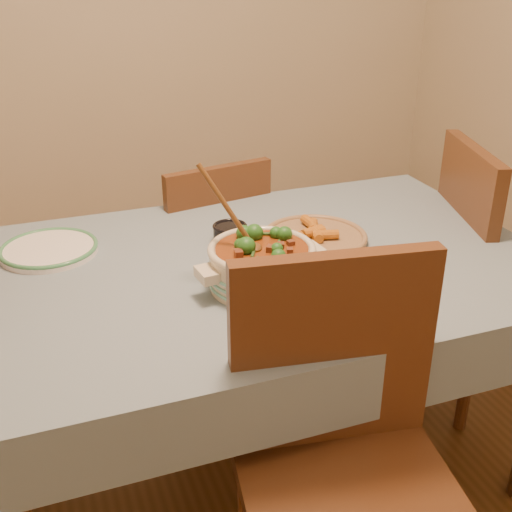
{
  "coord_description": "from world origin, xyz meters",
  "views": [
    {
      "loc": [
        -0.59,
        -1.57,
        1.59
      ],
      "look_at": [
        -0.07,
        -0.15,
        0.85
      ],
      "focal_mm": 45.0,
      "sensor_mm": 36.0,
      "label": 1
    }
  ],
  "objects": [
    {
      "name": "floor",
      "position": [
        0.0,
        0.0,
        0.0
      ],
      "size": [
        4.5,
        4.5,
        0.0
      ],
      "primitive_type": "plane",
      "color": "#4E3216",
      "rests_on": "ground"
    },
    {
      "name": "dining_table",
      "position": [
        0.0,
        0.0,
        0.66
      ],
      "size": [
        1.68,
        1.08,
        0.76
      ],
      "color": "brown",
      "rests_on": "floor"
    },
    {
      "name": "stew_casserole",
      "position": [
        -0.05,
        -0.14,
        0.83
      ],
      "size": [
        0.37,
        0.31,
        0.34
      ],
      "rotation": [
        0.0,
        0.0,
        0.11
      ],
      "color": "beige",
      "rests_on": "dining_table"
    },
    {
      "name": "white_plate",
      "position": [
        -0.57,
        0.27,
        0.77
      ],
      "size": [
        0.37,
        0.37,
        0.03
      ],
      "rotation": [
        0.0,
        0.0,
        -0.36
      ],
      "color": "white",
      "rests_on": "dining_table"
    },
    {
      "name": "condiment_bowl",
      "position": [
        -0.04,
        0.16,
        0.79
      ],
      "size": [
        0.12,
        0.12,
        0.06
      ],
      "rotation": [
        0.0,
        0.0,
        -0.23
      ],
      "color": "black",
      "rests_on": "dining_table"
    },
    {
      "name": "fried_plate",
      "position": [
        0.21,
        0.07,
        0.78
      ],
      "size": [
        0.35,
        0.35,
        0.05
      ],
      "rotation": [
        0.0,
        0.0,
        0.09
      ],
      "color": "#9B7355",
      "rests_on": "dining_table"
    },
    {
      "name": "chair_far",
      "position": [
        0.02,
        0.62,
        0.5
      ],
      "size": [
        0.48,
        0.48,
        0.89
      ],
      "rotation": [
        0.0,
        0.0,
        3.32
      ],
      "color": "#57301A",
      "rests_on": "floor"
    },
    {
      "name": "chair_near",
      "position": [
        -0.03,
        -0.62,
        0.57
      ],
      "size": [
        0.54,
        0.54,
        1.01
      ],
      "rotation": [
        0.0,
        0.0,
        -0.15
      ],
      "color": "#57301A",
      "rests_on": "floor"
    },
    {
      "name": "chair_right",
      "position": [
        0.91,
        0.06,
        0.56
      ],
      "size": [
        0.58,
        0.58,
        0.99
      ],
      "rotation": [
        0.0,
        0.0,
        1.28
      ],
      "color": "#57301A",
      "rests_on": "floor"
    }
  ]
}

